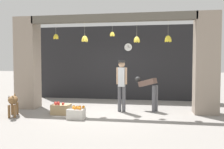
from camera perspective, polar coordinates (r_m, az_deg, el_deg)
name	(u,v)px	position (r m, az deg, el deg)	size (l,w,h in m)	color
ground_plane	(110,112)	(7.88, -0.50, -8.63)	(60.00, 60.00, 0.00)	gray
shop_back_wall	(121,63)	(10.42, 2.16, 2.68)	(7.10, 0.12, 3.06)	#232326
shop_pillar_left	(28,63)	(8.97, -18.72, 2.47)	(0.70, 0.60, 3.06)	gray
shop_pillar_right	(206,63)	(8.04, 20.71, 2.39)	(0.70, 0.60, 3.06)	gray
storefront_awning	(111,20)	(7.94, -0.22, 12.41)	(5.20, 0.32, 0.91)	#5B564C
dog	(13,101)	(7.78, -21.71, -5.71)	(0.47, 0.86, 0.65)	brown
shopkeeper	(122,82)	(7.84, 2.22, -1.64)	(0.34, 0.27, 1.63)	#56565B
worker_stooping	(149,88)	(8.10, 8.41, -3.15)	(0.76, 0.58, 1.09)	#56565B
fruit_crate_oranges	(76,113)	(7.04, -8.15, -8.76)	(0.45, 0.37, 0.36)	silver
fruit_crate_apples	(61,109)	(7.73, -11.56, -7.73)	(0.54, 0.41, 0.37)	tan
water_bottle	(85,113)	(7.27, -6.28, -8.65)	(0.07, 0.07, 0.26)	#38934C
wall_clock	(128,47)	(10.33, 3.73, 6.25)	(0.33, 0.03, 0.33)	black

